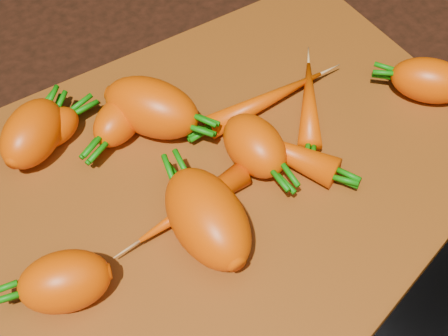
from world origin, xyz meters
TOP-DOWN VIEW (x-y plane):
  - ground at (0.00, 0.00)m, footprint 2.00×2.00m
  - cutting_board at (0.00, 0.00)m, footprint 0.50×0.40m
  - carrot_0 at (-0.12, 0.13)m, footprint 0.09×0.08m
  - carrot_1 at (-0.16, -0.02)m, footprint 0.08×0.07m
  - carrot_2 at (-0.02, 0.10)m, footprint 0.09×0.11m
  - carrot_3 at (-0.04, -0.03)m, footprint 0.06×0.10m
  - carrot_4 at (-0.05, 0.11)m, footprint 0.07×0.06m
  - carrot_5 at (-0.10, 0.13)m, footprint 0.06×0.04m
  - carrot_6 at (0.22, -0.01)m, footprint 0.08×0.08m
  - carrot_7 at (0.11, 0.04)m, footprint 0.08×0.10m
  - carrot_8 at (0.08, 0.06)m, footprint 0.13×0.02m
  - carrot_9 at (0.05, 0.00)m, footprint 0.08×0.11m
  - carrot_10 at (0.03, 0.01)m, footprint 0.05×0.07m
  - carrot_11 at (-0.04, -0.01)m, footprint 0.11×0.03m

SIDE VIEW (x-z plane):
  - ground at x=0.00m, z-range -0.01..0.00m
  - cutting_board at x=0.00m, z-range 0.00..0.01m
  - carrot_7 at x=0.11m, z-range 0.01..0.03m
  - carrot_11 at x=-0.04m, z-range 0.01..0.03m
  - carrot_8 at x=0.08m, z-range 0.01..0.03m
  - carrot_9 at x=0.05m, z-range 0.01..0.04m
  - carrot_5 at x=-0.10m, z-range 0.01..0.04m
  - carrot_4 at x=-0.05m, z-range 0.01..0.05m
  - carrot_6 at x=0.22m, z-range 0.01..0.05m
  - carrot_1 at x=-0.16m, z-range 0.01..0.06m
  - carrot_10 at x=0.03m, z-range 0.01..0.06m
  - carrot_0 at x=-0.12m, z-range 0.01..0.06m
  - carrot_2 at x=-0.02m, z-range 0.01..0.07m
  - carrot_3 at x=-0.04m, z-range 0.01..0.07m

